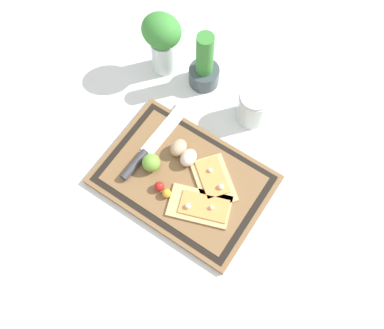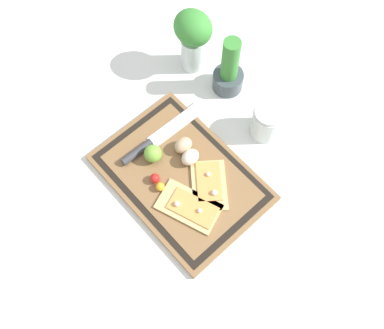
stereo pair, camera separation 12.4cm
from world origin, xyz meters
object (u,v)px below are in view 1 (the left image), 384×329
(pizza_slice_far, at_px, (214,180))
(cherry_tomato_yellow, at_px, (167,193))
(herb_glass, at_px, (162,39))
(egg_brown, at_px, (179,148))
(herb_pot, at_px, (204,67))
(lime, at_px, (151,163))
(pizza_slice_near, at_px, (200,206))
(cherry_tomato_red, at_px, (159,186))
(egg_pink, at_px, (188,158))
(sauce_jar, at_px, (253,108))
(knife, at_px, (146,151))

(pizza_slice_far, relative_size, cherry_tomato_yellow, 6.99)
(herb_glass, bearing_deg, egg_brown, -47.16)
(herb_pot, bearing_deg, lime, -82.71)
(pizza_slice_near, distance_m, herb_pot, 0.42)
(cherry_tomato_red, xyz_separation_m, herb_glass, (-0.23, 0.35, 0.10))
(cherry_tomato_red, height_order, herb_glass, herb_glass)
(pizza_slice_near, relative_size, pizza_slice_far, 1.08)
(pizza_slice_near, height_order, egg_brown, egg_brown)
(cherry_tomato_red, bearing_deg, cherry_tomato_yellow, -10.38)
(egg_brown, distance_m, lime, 0.09)
(pizza_slice_far, distance_m, herb_pot, 0.35)
(pizza_slice_far, relative_size, herb_glass, 0.80)
(egg_pink, height_order, cherry_tomato_yellow, egg_pink)
(pizza_slice_far, relative_size, sauce_jar, 1.58)
(knife, distance_m, herb_glass, 0.33)
(egg_pink, relative_size, lime, 1.06)
(knife, relative_size, egg_brown, 5.69)
(pizza_slice_near, distance_m, cherry_tomato_red, 0.12)
(cherry_tomato_yellow, distance_m, herb_glass, 0.45)
(egg_brown, height_order, lime, lime)
(knife, height_order, egg_pink, egg_pink)
(cherry_tomato_yellow, xyz_separation_m, herb_glass, (-0.26, 0.35, 0.10))
(pizza_slice_near, bearing_deg, cherry_tomato_yellow, -166.57)
(egg_pink, xyz_separation_m, cherry_tomato_yellow, (0.01, -0.12, -0.01))
(pizza_slice_near, xyz_separation_m, egg_brown, (-0.14, 0.10, 0.02))
(egg_pink, bearing_deg, cherry_tomato_yellow, -86.13)
(cherry_tomato_yellow, bearing_deg, lime, 151.10)
(knife, bearing_deg, pizza_slice_near, -12.85)
(pizza_slice_near, distance_m, knife, 0.22)
(pizza_slice_near, xyz_separation_m, herb_glass, (-0.35, 0.33, 0.10))
(knife, distance_m, lime, 0.05)
(herb_glass, bearing_deg, cherry_tomato_yellow, -53.88)
(cherry_tomato_red, bearing_deg, herb_pot, 104.79)
(cherry_tomato_red, bearing_deg, lime, 143.68)
(sauce_jar, bearing_deg, herb_glass, 179.29)
(knife, relative_size, cherry_tomato_yellow, 12.31)
(knife, height_order, herb_pot, herb_pot)
(pizza_slice_near, bearing_deg, egg_pink, 137.15)
(egg_pink, xyz_separation_m, sauce_jar, (0.07, 0.23, 0.01))
(cherry_tomato_red, relative_size, herb_pot, 0.14)
(egg_brown, height_order, sauce_jar, sauce_jar)
(cherry_tomato_red, xyz_separation_m, sauce_jar, (0.09, 0.35, 0.01))
(lime, relative_size, cherry_tomato_yellow, 2.04)
(egg_pink, bearing_deg, pizza_slice_far, -7.70)
(pizza_slice_far, xyz_separation_m, egg_pink, (-0.09, 0.01, 0.02))
(knife, height_order, herb_glass, herb_glass)
(sauce_jar, bearing_deg, cherry_tomato_red, -104.28)
(pizza_slice_far, bearing_deg, knife, -170.83)
(egg_pink, distance_m, sauce_jar, 0.24)
(pizza_slice_far, distance_m, egg_brown, 0.13)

